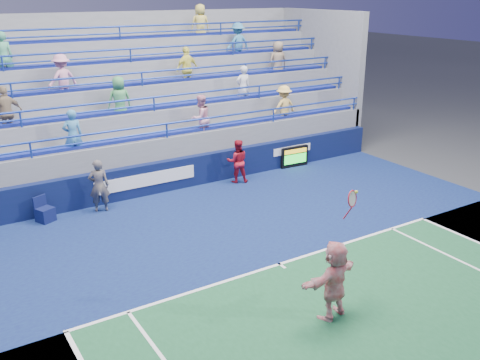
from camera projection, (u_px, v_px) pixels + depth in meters
ground at (280, 265)px, 13.77m from camera, size 120.00×120.00×0.00m
sponsor_wall at (171, 175)px, 18.78m from camera, size 18.00×0.32×1.10m
bleacher_stand at (130, 125)px, 21.46m from camera, size 18.00×5.60×6.13m
serve_speed_board at (294, 157)px, 21.24m from camera, size 1.22×0.20×0.84m
judge_chair at (45, 214)px, 16.26m from camera, size 0.60×0.62×0.80m
tennis_player at (334, 280)px, 11.32m from camera, size 1.72×0.83×2.86m
line_judge at (99, 186)px, 16.81m from camera, size 0.72×0.58×1.73m
ball_girl at (237, 161)px, 19.42m from camera, size 0.96×0.87×1.61m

